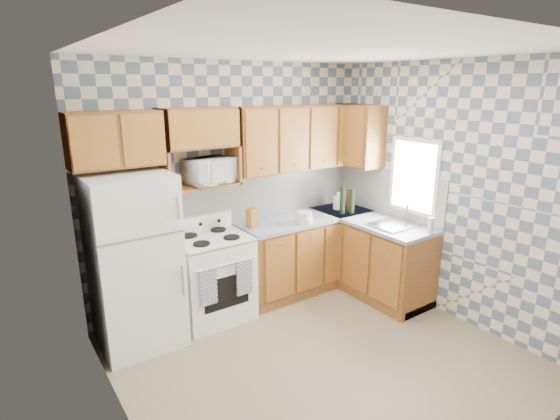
% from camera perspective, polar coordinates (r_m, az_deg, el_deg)
% --- Properties ---
extents(floor, '(3.40, 3.40, 0.00)m').
position_cam_1_polar(floor, '(4.29, 5.47, -18.74)').
color(floor, '#817054').
rests_on(floor, ground).
extents(back_wall, '(3.40, 0.02, 2.70)m').
position_cam_1_polar(back_wall, '(4.98, -6.08, 3.22)').
color(back_wall, slate).
rests_on(back_wall, ground).
extents(right_wall, '(0.02, 3.20, 2.70)m').
position_cam_1_polar(right_wall, '(4.95, 21.14, 2.15)').
color(right_wall, slate).
rests_on(right_wall, ground).
extents(backsplash_back, '(2.60, 0.02, 0.56)m').
position_cam_1_polar(backsplash_back, '(5.20, -2.12, 2.15)').
color(backsplash_back, silver).
rests_on(backsplash_back, back_wall).
extents(backsplash_right, '(0.02, 1.60, 0.56)m').
position_cam_1_polar(backsplash_right, '(5.44, 14.02, 2.31)').
color(backsplash_right, silver).
rests_on(backsplash_right, right_wall).
extents(refrigerator, '(0.75, 0.70, 1.68)m').
position_cam_1_polar(refrigerator, '(4.35, -18.51, -6.45)').
color(refrigerator, white).
rests_on(refrigerator, floor).
extents(stove_body, '(0.76, 0.65, 0.90)m').
position_cam_1_polar(stove_body, '(4.78, -8.84, -8.81)').
color(stove_body, white).
rests_on(stove_body, floor).
extents(cooktop, '(0.76, 0.65, 0.02)m').
position_cam_1_polar(cooktop, '(4.61, -9.08, -3.67)').
color(cooktop, silver).
rests_on(cooktop, stove_body).
extents(backguard, '(0.76, 0.08, 0.17)m').
position_cam_1_polar(backguard, '(4.82, -10.56, -1.69)').
color(backguard, white).
rests_on(backguard, cooktop).
extents(dish_towel_left, '(0.18, 0.02, 0.38)m').
position_cam_1_polar(dish_towel_left, '(4.38, -9.33, -9.91)').
color(dish_towel_left, navy).
rests_on(dish_towel_left, stove_body).
extents(dish_towel_right, '(0.18, 0.02, 0.38)m').
position_cam_1_polar(dish_towel_right, '(4.55, -4.67, -8.73)').
color(dish_towel_right, navy).
rests_on(dish_towel_right, stove_body).
extents(base_cabinets_back, '(1.75, 0.60, 0.88)m').
position_cam_1_polar(base_cabinets_back, '(5.44, 3.41, -5.64)').
color(base_cabinets_back, '#603115').
rests_on(base_cabinets_back, floor).
extents(base_cabinets_right, '(0.60, 1.60, 0.88)m').
position_cam_1_polar(base_cabinets_right, '(5.46, 11.46, -5.85)').
color(base_cabinets_right, '#603115').
rests_on(base_cabinets_right, floor).
extents(countertop_back, '(1.77, 0.63, 0.04)m').
position_cam_1_polar(countertop_back, '(5.29, 3.53, -1.01)').
color(countertop_back, gray).
rests_on(countertop_back, base_cabinets_back).
extents(countertop_right, '(0.63, 1.60, 0.04)m').
position_cam_1_polar(countertop_right, '(5.31, 11.69, -1.24)').
color(countertop_right, gray).
rests_on(countertop_right, base_cabinets_right).
extents(upper_cabinets_back, '(1.75, 0.33, 0.74)m').
position_cam_1_polar(upper_cabinets_back, '(5.20, 2.74, 9.43)').
color(upper_cabinets_back, '#603115').
rests_on(upper_cabinets_back, back_wall).
extents(upper_cabinets_fridge, '(0.82, 0.33, 0.50)m').
position_cam_1_polar(upper_cabinets_fridge, '(4.25, -20.77, 8.61)').
color(upper_cabinets_fridge, '#603115').
rests_on(upper_cabinets_fridge, back_wall).
extents(upper_cabinets_right, '(0.33, 0.70, 0.74)m').
position_cam_1_polar(upper_cabinets_right, '(5.53, 9.86, 9.60)').
color(upper_cabinets_right, '#603115').
rests_on(upper_cabinets_right, right_wall).
extents(microwave_shelf, '(0.80, 0.33, 0.03)m').
position_cam_1_polar(microwave_shelf, '(4.61, -10.24, 3.12)').
color(microwave_shelf, '#603115').
rests_on(microwave_shelf, back_wall).
extents(microwave, '(0.54, 0.42, 0.27)m').
position_cam_1_polar(microwave, '(4.61, -9.22, 5.06)').
color(microwave, white).
rests_on(microwave, microwave_shelf).
extents(sink, '(0.48, 0.40, 0.03)m').
position_cam_1_polar(sink, '(5.08, 14.59, -1.91)').
color(sink, '#B7B7BC').
rests_on(sink, countertop_right).
extents(window, '(0.02, 0.66, 0.86)m').
position_cam_1_polar(window, '(5.17, 17.07, 4.22)').
color(window, white).
rests_on(window, right_wall).
extents(bottle_0, '(0.07, 0.07, 0.31)m').
position_cam_1_polar(bottle_0, '(5.40, 8.17, 1.18)').
color(bottle_0, black).
rests_on(bottle_0, countertop_back).
extents(bottle_1, '(0.07, 0.07, 0.29)m').
position_cam_1_polar(bottle_1, '(5.43, 9.37, 1.09)').
color(bottle_1, black).
rests_on(bottle_1, countertop_back).
extents(bottle_2, '(0.07, 0.07, 0.27)m').
position_cam_1_polar(bottle_2, '(5.54, 9.02, 1.28)').
color(bottle_2, '#5B2D13').
rests_on(bottle_2, countertop_back).
extents(knife_block, '(0.11, 0.11, 0.22)m').
position_cam_1_polar(knife_block, '(4.82, -3.69, -1.08)').
color(knife_block, brown).
rests_on(knife_block, countertop_back).
extents(electric_kettle, '(0.14, 0.14, 0.17)m').
position_cam_1_polar(electric_kettle, '(5.61, 7.64, 1.00)').
color(electric_kettle, white).
rests_on(electric_kettle, countertop_back).
extents(food_containers, '(0.20, 0.20, 0.14)m').
position_cam_1_polar(food_containers, '(4.98, 3.19, -1.02)').
color(food_containers, silver).
rests_on(food_containers, countertop_back).
extents(soap_bottle, '(0.06, 0.06, 0.17)m').
position_cam_1_polar(soap_bottle, '(4.92, 19.10, -1.90)').
color(soap_bottle, silver).
rests_on(soap_bottle, countertop_right).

